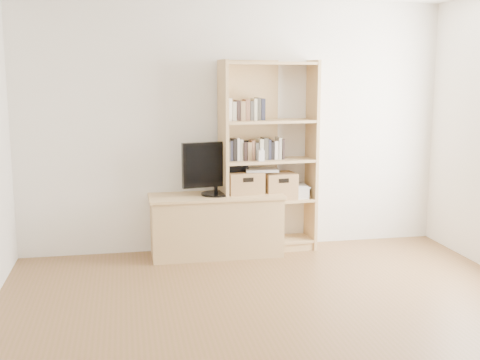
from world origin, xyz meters
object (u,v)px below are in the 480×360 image
object	(u,v)px
basket_left	(244,186)
basket_right	(279,186)
tv_stand	(216,226)
laptop	(261,170)
baby_monitor	(261,156)
bookshelf	(268,157)
television	(216,168)

from	to	relation	value
basket_left	basket_right	world-z (taller)	basket_left
tv_stand	laptop	world-z (taller)	laptop
tv_stand	basket_left	bearing A→B (deg)	8.28
tv_stand	baby_monitor	world-z (taller)	baby_monitor
tv_stand	laptop	xyz separation A→B (m)	(0.49, 0.05, 0.56)
tv_stand	basket_left	xyz separation A→B (m)	(0.30, 0.04, 0.40)
laptop	basket_right	bearing A→B (deg)	12.01
bookshelf	baby_monitor	world-z (taller)	bookshelf
basket_left	laptop	size ratio (longest dim) A/B	1.10
bookshelf	basket_right	xyz separation A→B (m)	(0.12, 0.00, -0.31)
baby_monitor	basket_left	xyz separation A→B (m)	(-0.16, 0.09, -0.33)
bookshelf	television	world-z (taller)	bookshelf
tv_stand	laptop	distance (m)	0.75
television	basket_right	world-z (taller)	television
tv_stand	bookshelf	bearing A→B (deg)	7.01
tv_stand	baby_monitor	distance (m)	0.86
tv_stand	bookshelf	size ratio (longest dim) A/B	0.66
tv_stand	basket_right	world-z (taller)	basket_right
laptop	bookshelf	bearing A→B (deg)	18.45
bookshelf	basket_left	bearing A→B (deg)	-178.81
television	basket_right	xyz separation A→B (m)	(0.69, 0.08, -0.22)
television	bookshelf	bearing A→B (deg)	-4.60
bookshelf	baby_monitor	bearing A→B (deg)	-135.00
basket_right	baby_monitor	bearing A→B (deg)	-157.34
television	laptop	distance (m)	0.49
bookshelf	basket_left	size ratio (longest dim) A/B	5.44
bookshelf	basket_left	distance (m)	0.39
tv_stand	baby_monitor	xyz separation A→B (m)	(0.46, -0.05, 0.73)
bookshelf	television	xyz separation A→B (m)	(-0.56, -0.07, -0.09)
television	basket_right	size ratio (longest dim) A/B	2.13
tv_stand	laptop	size ratio (longest dim) A/B	3.96
television	basket_right	bearing A→B (deg)	-5.53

